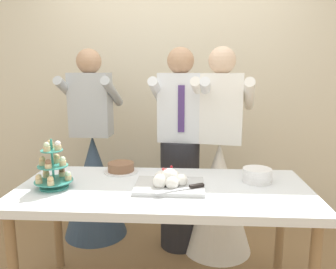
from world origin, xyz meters
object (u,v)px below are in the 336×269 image
object	(u,v)px
dessert_table	(163,198)
round_cake	(121,168)
plate_stack	(257,175)
cupcake_stand	(53,170)
person_bride	(219,183)
person_guest	(94,173)
main_cake_tray	(169,182)
person_groom	(180,161)

from	to	relation	value
dessert_table	round_cake	size ratio (longest dim) A/B	7.50
plate_stack	round_cake	xyz separation A→B (m)	(-0.92, 0.15, -0.01)
cupcake_stand	person_bride	xyz separation A→B (m)	(1.07, 0.71, -0.31)
dessert_table	person_guest	distance (m)	1.10
main_cake_tray	plate_stack	world-z (taller)	main_cake_tray
main_cake_tray	person_groom	size ratio (longest dim) A/B	0.25
plate_stack	round_cake	bearing A→B (deg)	170.65
dessert_table	main_cake_tray	xyz separation A→B (m)	(0.04, -0.02, 0.11)
round_cake	person_groom	size ratio (longest dim) A/B	0.14
plate_stack	person_bride	bearing A→B (deg)	110.40
person_bride	person_guest	world-z (taller)	same
cupcake_stand	plate_stack	size ratio (longest dim) A/B	1.61
main_cake_tray	plate_stack	size ratio (longest dim) A/B	2.22
person_bride	person_guest	size ratio (longest dim) A/B	1.00
dessert_table	cupcake_stand	world-z (taller)	cupcake_stand
main_cake_tray	person_bride	distance (m)	0.79
round_cake	cupcake_stand	bearing A→B (deg)	-135.69
plate_stack	person_guest	size ratio (longest dim) A/B	0.11
main_cake_tray	person_bride	bearing A→B (deg)	61.50
person_bride	dessert_table	bearing A→B (deg)	-121.72
person_groom	person_guest	size ratio (longest dim) A/B	1.00
round_cake	person_groom	xyz separation A→B (m)	(0.41, 0.41, -0.06)
person_groom	person_bride	bearing A→B (deg)	-7.86
plate_stack	person_groom	bearing A→B (deg)	132.11
dessert_table	main_cake_tray	bearing A→B (deg)	-26.75
plate_stack	person_bride	size ratio (longest dim) A/B	0.11
round_cake	main_cake_tray	bearing A→B (deg)	-39.84
cupcake_stand	person_guest	world-z (taller)	person_guest
person_groom	main_cake_tray	bearing A→B (deg)	-93.78
plate_stack	person_guest	world-z (taller)	person_guest
person_bride	main_cake_tray	bearing A→B (deg)	-118.50
cupcake_stand	round_cake	world-z (taller)	cupcake_stand
main_cake_tray	person_groom	bearing A→B (deg)	86.22
cupcake_stand	round_cake	bearing A→B (deg)	44.31
dessert_table	cupcake_stand	xyz separation A→B (m)	(-0.67, -0.06, 0.19)
cupcake_stand	person_guest	bearing A→B (deg)	91.24
round_cake	person_bride	world-z (taller)	person_bride
person_groom	plate_stack	bearing A→B (deg)	-47.89
round_cake	plate_stack	bearing A→B (deg)	-9.35
dessert_table	round_cake	world-z (taller)	round_cake
person_groom	person_bride	size ratio (longest dim) A/B	1.00
person_guest	plate_stack	bearing A→B (deg)	-29.40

